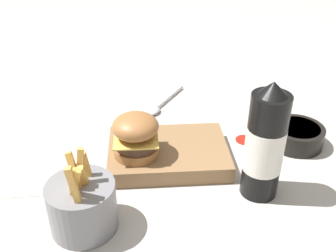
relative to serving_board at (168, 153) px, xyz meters
The scene contains 9 objects.
ground_plane 0.04m from the serving_board, 19.51° to the left, with size 6.00×6.00×0.00m, color #B7B2A8.
serving_board is the anchor object (origin of this frame).
burger 0.09m from the serving_board, 161.31° to the right, with size 0.09×0.09×0.09m.
ketchup_bottle 0.22m from the serving_board, 34.54° to the right, with size 0.07×0.07×0.23m.
fries_basket 0.24m from the serving_board, 131.03° to the right, with size 0.12×0.12×0.15m.
side_bowl 0.30m from the serving_board, ahead, with size 0.12×0.12×0.05m.
spoon 0.23m from the serving_board, 92.70° to the left, with size 0.12×0.17×0.01m.
ketchup_puddle 0.19m from the serving_board, 19.25° to the left, with size 0.04×0.04×0.00m.
parchment_square 0.27m from the serving_board, behind, with size 0.15×0.15×0.00m.
Camera 1 is at (-0.09, -0.69, 0.50)m, focal length 42.00 mm.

